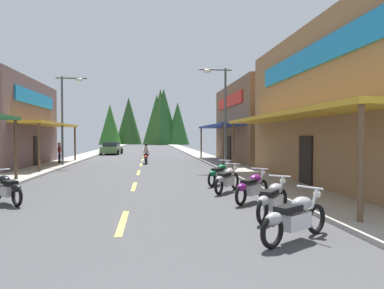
{
  "coord_description": "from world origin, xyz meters",
  "views": [
    {
      "loc": [
        0.66,
        -1.03,
        2.09
      ],
      "look_at": [
        5.1,
        34.67,
        1.2
      ],
      "focal_mm": 31.63,
      "sensor_mm": 36.0,
      "label": 1
    }
  ],
  "objects": [
    {
      "name": "centerline_dashes",
      "position": [
        0.0,
        38.16,
        0.01
      ],
      "size": [
        0.16,
        76.3,
        0.01
      ],
      "color": "#E0C64C",
      "rests_on": "ground"
    },
    {
      "name": "ground",
      "position": [
        0.0,
        33.99,
        -0.05
      ],
      "size": [
        9.83,
        97.98,
        0.1
      ],
      "primitive_type": "cube",
      "color": "#424244"
    },
    {
      "name": "streetlamp_left",
      "position": [
        -5.01,
        23.07,
        4.02
      ],
      "size": [
        2.08,
        0.3,
        6.17
      ],
      "color": "#474C51",
      "rests_on": "ground"
    },
    {
      "name": "sidewalk_right",
      "position": [
        5.99,
        33.99,
        0.06
      ],
      "size": [
        2.14,
        97.98,
        0.12
      ],
      "primitive_type": "cube",
      "color": "#9E9991",
      "rests_on": "ground"
    },
    {
      "name": "sidewalk_left",
      "position": [
        -5.99,
        33.99,
        0.06
      ],
      "size": [
        2.14,
        97.98,
        0.12
      ],
      "primitive_type": "cube",
      "color": "#9E9991",
      "rests_on": "ground"
    },
    {
      "name": "rider_cruising_lead",
      "position": [
        0.36,
        24.87,
        0.66
      ],
      "size": [
        0.6,
        2.14,
        1.57
      ],
      "rotation": [
        0.0,
        0.0,
        1.54
      ],
      "color": "black",
      "rests_on": "ground"
    },
    {
      "name": "pedestrian_browsing",
      "position": [
        -5.88,
        24.47,
        0.94
      ],
      "size": [
        0.39,
        0.52,
        1.63
      ],
      "rotation": [
        0.0,
        0.0,
        0.46
      ],
      "color": "black",
      "rests_on": "ground"
    },
    {
      "name": "motorcycle_parked_right_2",
      "position": [
        3.86,
        9.29,
        0.49
      ],
      "size": [
        1.56,
        1.6,
        1.04
      ],
      "rotation": [
        0.0,
        0.0,
        0.8
      ],
      "color": "black",
      "rests_on": "ground"
    },
    {
      "name": "parked_car_curbside",
      "position": [
        -3.72,
        38.46,
        0.69
      ],
      "size": [
        2.29,
        4.41,
        1.4
      ],
      "rotation": [
        0.0,
        0.0,
        1.5
      ],
      "color": "#4C723F",
      "rests_on": "ground"
    },
    {
      "name": "motorcycle_parked_right_0",
      "position": [
        3.52,
        5.34,
        0.49
      ],
      "size": [
        1.87,
        1.22,
        1.04
      ],
      "rotation": [
        0.0,
        0.0,
        0.56
      ],
      "color": "black",
      "rests_on": "ground"
    },
    {
      "name": "motorcycle_parked_left_3",
      "position": [
        -3.73,
        9.98,
        0.49
      ],
      "size": [
        1.53,
        1.64,
        1.04
      ],
      "rotation": [
        0.0,
        0.0,
        2.32
      ],
      "color": "black",
      "rests_on": "ground"
    },
    {
      "name": "treeline_backdrop",
      "position": [
        1.68,
        84.31,
        6.27
      ],
      "size": [
        22.16,
        11.79,
        13.91
      ],
      "color": "#2B6123",
      "rests_on": "ground"
    },
    {
      "name": "motorcycle_parked_right_4",
      "position": [
        3.61,
        13.15,
        0.49
      ],
      "size": [
        1.38,
        1.76,
        1.04
      ],
      "rotation": [
        0.0,
        0.0,
        0.92
      ],
      "color": "black",
      "rests_on": "ground"
    },
    {
      "name": "motorcycle_parked_right_3",
      "position": [
        3.51,
        11.26,
        0.49
      ],
      "size": [
        1.36,
        1.78,
        1.04
      ],
      "rotation": [
        0.0,
        0.0,
        0.93
      ],
      "color": "black",
      "rests_on": "ground"
    },
    {
      "name": "streetlamp_right",
      "position": [
        5.01,
        19.6,
        4.09
      ],
      "size": [
        2.08,
        0.3,
        6.3
      ],
      "color": "#474C51",
      "rests_on": "ground"
    },
    {
      "name": "storefront_right_far",
      "position": [
        11.43,
        25.73,
        3.13
      ],
      "size": [
        10.6,
        11.16,
        6.26
      ],
      "color": "brown",
      "rests_on": "ground"
    },
    {
      "name": "motorcycle_parked_right_1",
      "position": [
        3.76,
        7.21,
        0.49
      ],
      "size": [
        1.44,
        1.71,
        1.04
      ],
      "rotation": [
        0.0,
        0.0,
        0.88
      ],
      "color": "black",
      "rests_on": "ground"
    }
  ]
}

